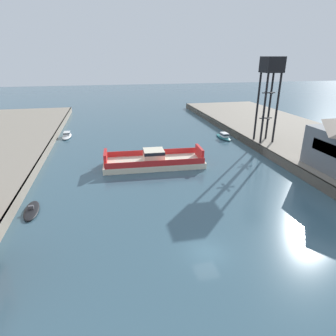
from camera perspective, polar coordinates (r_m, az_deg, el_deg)
The scene contains 6 objects.
ground_plane at distance 32.40m, azimuth 7.77°, elevation -16.22°, with size 400.00×400.00×0.00m, color #385666.
chain_ferry at distance 54.93m, azimuth -2.83°, elevation 1.44°, with size 19.19×7.47×3.30m.
moored_boat_near_left at distance 79.53m, azimuth -19.41°, elevation 6.13°, with size 2.39×6.61×1.33m.
moored_boat_near_right at distance 43.32m, azimuth -25.43°, elevation -7.58°, with size 2.32×5.79×0.93m.
moored_boat_mid_left at distance 75.25m, azimuth 10.99°, elevation 6.20°, with size 2.66×6.92×1.54m.
crane_tower at distance 66.69m, azimuth 19.77°, elevation 17.19°, with size 3.85×3.85×17.83m.
Camera 1 is at (-9.40, -24.02, 19.61)m, focal length 30.75 mm.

